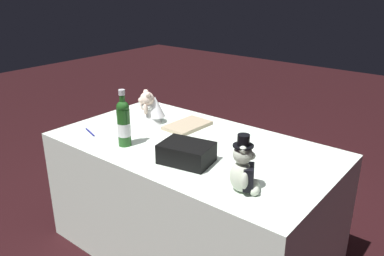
{
  "coord_description": "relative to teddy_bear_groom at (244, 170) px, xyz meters",
  "views": [
    {
      "loc": [
        -1.34,
        1.67,
        1.68
      ],
      "look_at": [
        0.0,
        0.0,
        0.85
      ],
      "focal_mm": 36.54,
      "sensor_mm": 36.0,
      "label": 1
    }
  ],
  "objects": [
    {
      "name": "gift_case_black",
      "position": [
        0.4,
        -0.07,
        -0.05
      ],
      "size": [
        0.3,
        0.25,
        0.11
      ],
      "color": "black",
      "rests_on": "reception_table"
    },
    {
      "name": "guestbook",
      "position": [
        0.73,
        -0.48,
        -0.1
      ],
      "size": [
        0.2,
        0.31,
        0.02
      ],
      "primitive_type": "cube",
      "rotation": [
        0.0,
        0.0,
        -0.04
      ],
      "color": "tan",
      "rests_on": "reception_table"
    },
    {
      "name": "signing_pen",
      "position": [
        1.14,
        -0.0,
        -0.1
      ],
      "size": [
        0.15,
        0.06,
        0.01
      ],
      "color": "navy",
      "rests_on": "reception_table"
    },
    {
      "name": "ground_plane",
      "position": [
        0.53,
        -0.28,
        -0.86
      ],
      "size": [
        12.0,
        12.0,
        0.0
      ],
      "primitive_type": "plane",
      "color": "black"
    },
    {
      "name": "teddy_bear_bride",
      "position": [
        0.98,
        -0.38,
        -0.01
      ],
      "size": [
        0.22,
        0.24,
        0.23
      ],
      "color": "white",
      "rests_on": "reception_table"
    },
    {
      "name": "champagne_bottle",
      "position": [
        0.83,
        -0.02,
        0.03
      ],
      "size": [
        0.08,
        0.08,
        0.34
      ],
      "color": "#1F511C",
      "rests_on": "reception_table"
    },
    {
      "name": "reception_table",
      "position": [
        0.53,
        -0.28,
        -0.48
      ],
      "size": [
        1.69,
        0.95,
        0.75
      ],
      "primitive_type": "cube",
      "color": "white",
      "rests_on": "ground_plane"
    },
    {
      "name": "teddy_bear_groom",
      "position": [
        0.0,
        0.0,
        0.0
      ],
      "size": [
        0.15,
        0.14,
        0.28
      ],
      "color": "silver",
      "rests_on": "reception_table"
    }
  ]
}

